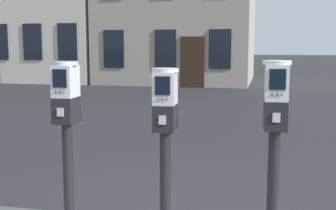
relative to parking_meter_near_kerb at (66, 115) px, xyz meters
The scene contains 3 objects.
parking_meter_near_kerb is the anchor object (origin of this frame).
parking_meter_twin_adjacent 0.86m from the parking_meter_near_kerb, ahead, with size 0.23×0.26×1.42m.
parking_meter_end_of_row 1.72m from the parking_meter_near_kerb, ahead, with size 0.23×0.26×1.49m.
Camera 1 is at (0.42, -3.58, 1.74)m, focal length 47.27 mm.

